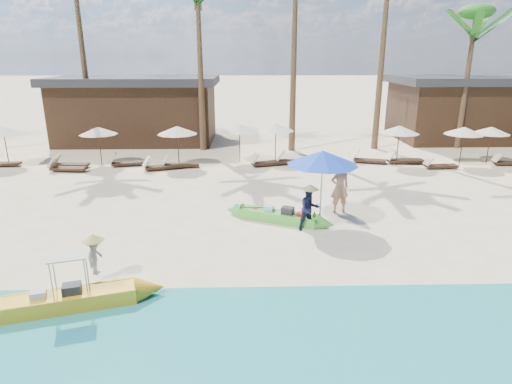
{
  "coord_description": "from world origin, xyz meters",
  "views": [
    {
      "loc": [
        -0.74,
        -12.1,
        5.62
      ],
      "look_at": [
        -0.38,
        2.0,
        1.11
      ],
      "focal_mm": 30.0,
      "sensor_mm": 36.0,
      "label": 1
    }
  ],
  "objects_px": {
    "green_canoe": "(278,216)",
    "blue_umbrella": "(323,158)",
    "yellow_canoe": "(64,301)",
    "tourist": "(340,188)"
  },
  "relations": [
    {
      "from": "green_canoe",
      "to": "yellow_canoe",
      "type": "distance_m",
      "value": 7.59
    },
    {
      "from": "green_canoe",
      "to": "blue_umbrella",
      "type": "distance_m",
      "value": 2.61
    },
    {
      "from": "green_canoe",
      "to": "tourist",
      "type": "distance_m",
      "value": 2.62
    },
    {
      "from": "green_canoe",
      "to": "blue_umbrella",
      "type": "height_order",
      "value": "blue_umbrella"
    },
    {
      "from": "tourist",
      "to": "yellow_canoe",
      "type": "bearing_deg",
      "value": 30.55
    },
    {
      "from": "green_canoe",
      "to": "tourist",
      "type": "xyz_separation_m",
      "value": [
        2.35,
        0.89,
        0.76
      ]
    },
    {
      "from": "tourist",
      "to": "blue_umbrella",
      "type": "distance_m",
      "value": 1.99
    },
    {
      "from": "yellow_canoe",
      "to": "blue_umbrella",
      "type": "bearing_deg",
      "value": 21.28
    },
    {
      "from": "yellow_canoe",
      "to": "blue_umbrella",
      "type": "relative_size",
      "value": 1.93
    },
    {
      "from": "green_canoe",
      "to": "yellow_canoe",
      "type": "xyz_separation_m",
      "value": [
        -5.37,
        -5.37,
        0.02
      ]
    }
  ]
}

